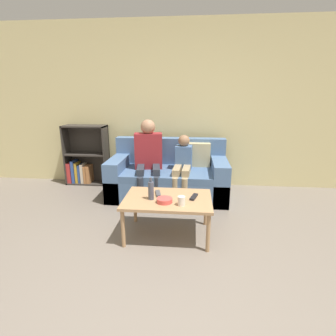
% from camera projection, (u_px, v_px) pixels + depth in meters
% --- Properties ---
extents(ground_plane, '(22.00, 22.00, 0.00)m').
position_uv_depth(ground_plane, '(156.00, 312.00, 1.87)').
color(ground_plane, '#70665B').
extents(wall_back, '(12.00, 0.06, 2.60)m').
position_uv_depth(wall_back, '(180.00, 106.00, 4.22)').
color(wall_back, beige).
rests_on(wall_back, ground_plane).
extents(couch, '(1.72, 0.89, 0.83)m').
position_uv_depth(couch, '(169.00, 177.00, 3.96)').
color(couch, '#4C6B93').
rests_on(couch, ground_plane).
extents(bookshelf, '(0.71, 0.28, 1.00)m').
position_uv_depth(bookshelf, '(85.00, 161.00, 4.48)').
color(bookshelf, '#332D28').
rests_on(bookshelf, ground_plane).
extents(coffee_table, '(0.92, 0.63, 0.43)m').
position_uv_depth(coffee_table, '(168.00, 202.00, 2.78)').
color(coffee_table, '#A87F56').
rests_on(coffee_table, ground_plane).
extents(person_adult, '(0.45, 0.66, 1.14)m').
position_uv_depth(person_adult, '(148.00, 153.00, 3.81)').
color(person_adult, '#282D38').
rests_on(person_adult, ground_plane).
extents(person_child, '(0.26, 0.63, 0.93)m').
position_uv_depth(person_child, '(183.00, 164.00, 3.75)').
color(person_child, '#9E8966').
rests_on(person_child, ground_plane).
extents(cup_near, '(0.08, 0.08, 0.09)m').
position_uv_depth(cup_near, '(181.00, 201.00, 2.58)').
color(cup_near, silver).
rests_on(cup_near, coffee_table).
extents(tv_remote_0, '(0.09, 0.18, 0.02)m').
position_uv_depth(tv_remote_0, '(158.00, 193.00, 2.87)').
color(tv_remote_0, '#47474C').
rests_on(tv_remote_0, coffee_table).
extents(tv_remote_1, '(0.09, 0.18, 0.02)m').
position_uv_depth(tv_remote_1, '(194.00, 197.00, 2.78)').
color(tv_remote_1, black).
rests_on(tv_remote_1, coffee_table).
extents(snack_bowl, '(0.16, 0.16, 0.05)m').
position_uv_depth(snack_bowl, '(165.00, 200.00, 2.66)').
color(snack_bowl, '#DB4C47').
rests_on(snack_bowl, coffee_table).
extents(bottle, '(0.06, 0.06, 0.24)m').
position_uv_depth(bottle, '(151.00, 190.00, 2.71)').
color(bottle, '#424756').
rests_on(bottle, coffee_table).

